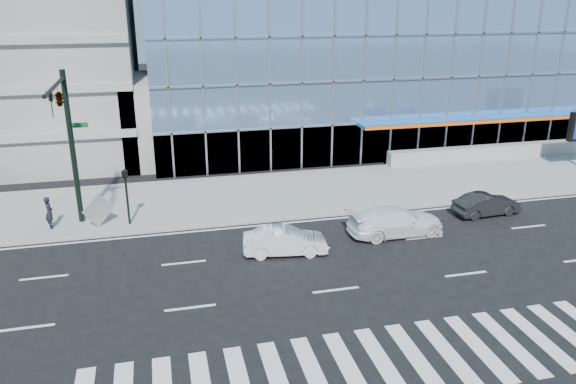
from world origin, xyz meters
name	(u,v)px	position (x,y,z in m)	size (l,w,h in m)	color
ground	(310,250)	(0.00, 0.00, 0.00)	(160.00, 160.00, 0.00)	black
sidewalk	(275,194)	(0.00, 8.00, 0.07)	(120.00, 8.00, 0.15)	gray
theatre_building	(382,41)	(14.00, 26.00, 7.50)	(42.00, 26.00, 15.00)	#7FA5D4
ramp_block	(166,118)	(-6.00, 18.00, 3.00)	(6.00, 8.00, 6.00)	gray
retaining_wall	(572,146)	(24.00, 11.60, 0.65)	(30.00, 0.80, 1.00)	gray
traffic_signal	(63,115)	(-11.00, 4.57, 6.16)	(1.14, 5.74, 8.00)	black
ped_signal_post	(126,189)	(-8.50, 4.94, 2.14)	(0.30, 0.33, 3.00)	black
white_suv	(396,221)	(4.73, 0.77, 0.72)	(2.02, 4.96, 1.44)	white
white_sedan	(285,241)	(-1.27, -0.13, 0.65)	(1.37, 3.93, 1.29)	white
dark_sedan	(486,204)	(10.73, 2.08, 0.62)	(1.31, 3.74, 1.23)	black
pedestrian	(49,213)	(-12.44, 5.39, 1.00)	(0.62, 0.41, 1.71)	black
tilted_panel	(98,210)	(-9.99, 5.00, 1.06)	(1.30, 0.06, 1.30)	#A3A3A3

